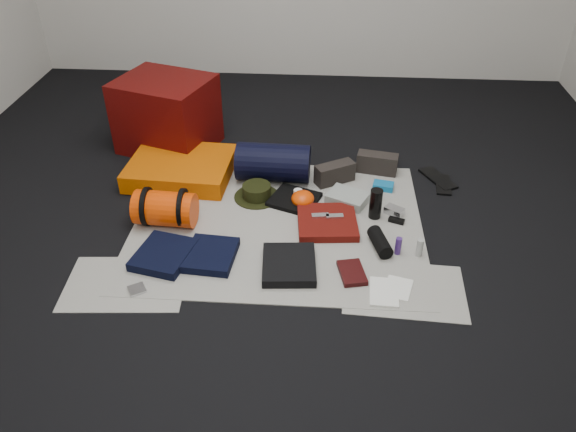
# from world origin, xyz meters

# --- Properties ---
(floor) EXTENTS (4.50, 4.50, 0.02)m
(floor) POSITION_xyz_m (0.00, 0.00, -0.01)
(floor) COLOR black
(floor) RESTS_ON ground
(newspaper_mat) EXTENTS (1.60, 1.30, 0.01)m
(newspaper_mat) POSITION_xyz_m (0.00, 0.00, 0.00)
(newspaper_mat) COLOR #BBB9AC
(newspaper_mat) RESTS_ON floor
(newspaper_sheet_front_left) EXTENTS (0.61, 0.44, 0.00)m
(newspaper_sheet_front_left) POSITION_xyz_m (-0.70, -0.55, 0.00)
(newspaper_sheet_front_left) COLOR #BBB9AC
(newspaper_sheet_front_left) RESTS_ON floor
(newspaper_sheet_front_right) EXTENTS (0.60, 0.43, 0.00)m
(newspaper_sheet_front_right) POSITION_xyz_m (0.65, -0.50, 0.00)
(newspaper_sheet_front_right) COLOR #BBB9AC
(newspaper_sheet_front_right) RESTS_ON floor
(red_cabinet) EXTENTS (0.70, 0.64, 0.48)m
(red_cabinet) POSITION_xyz_m (-0.82, 0.86, 0.24)
(red_cabinet) COLOR #500705
(red_cabinet) RESTS_ON floor
(sleeping_pad) EXTENTS (0.65, 0.55, 0.11)m
(sleeping_pad) POSITION_xyz_m (-0.65, 0.46, 0.06)
(sleeping_pad) COLOR #D05702
(sleeping_pad) RESTS_ON newspaper_mat
(stuff_sack) EXTENTS (0.34, 0.22, 0.19)m
(stuff_sack) POSITION_xyz_m (-0.62, -0.05, 0.10)
(stuff_sack) COLOR #E33B03
(stuff_sack) RESTS_ON newspaper_mat
(sack_strap_left) EXTENTS (0.02, 0.22, 0.22)m
(sack_strap_left) POSITION_xyz_m (-0.72, -0.05, 0.11)
(sack_strap_left) COLOR black
(sack_strap_left) RESTS_ON newspaper_mat
(sack_strap_right) EXTENTS (0.02, 0.22, 0.22)m
(sack_strap_right) POSITION_xyz_m (-0.52, -0.05, 0.11)
(sack_strap_right) COLOR black
(sack_strap_right) RESTS_ON newspaper_mat
(navy_duffel) EXTENTS (0.46, 0.25, 0.23)m
(navy_duffel) POSITION_xyz_m (-0.07, 0.46, 0.12)
(navy_duffel) COLOR black
(navy_duffel) RESTS_ON newspaper_mat
(boonie_brim) EXTENTS (0.35, 0.35, 0.01)m
(boonie_brim) POSITION_xyz_m (-0.15, 0.25, 0.01)
(boonie_brim) COLOR black
(boonie_brim) RESTS_ON newspaper_mat
(boonie_crown) EXTENTS (0.17, 0.17, 0.07)m
(boonie_crown) POSITION_xyz_m (-0.15, 0.25, 0.05)
(boonie_crown) COLOR black
(boonie_crown) RESTS_ON boonie_brim
(hiking_boot_left) EXTENTS (0.26, 0.20, 0.12)m
(hiking_boot_left) POSITION_xyz_m (0.31, 0.46, 0.07)
(hiking_boot_left) COLOR #292420
(hiking_boot_left) RESTS_ON newspaper_mat
(hiking_boot_right) EXTENTS (0.27, 0.14, 0.13)m
(hiking_boot_right) POSITION_xyz_m (0.58, 0.60, 0.07)
(hiking_boot_right) COLOR #292420
(hiking_boot_right) RESTS_ON newspaper_mat
(flip_flop_left) EXTENTS (0.22, 0.29, 0.02)m
(flip_flop_left) POSITION_xyz_m (0.96, 0.53, 0.01)
(flip_flop_left) COLOR black
(flip_flop_left) RESTS_ON floor
(flip_flop_right) EXTENTS (0.11, 0.24, 0.01)m
(flip_flop_right) POSITION_xyz_m (0.99, 0.47, 0.01)
(flip_flop_right) COLOR black
(flip_flop_right) RESTS_ON floor
(trousers_navy_a) EXTENTS (0.32, 0.35, 0.05)m
(trousers_navy_a) POSITION_xyz_m (-0.56, -0.35, 0.03)
(trousers_navy_a) COLOR black
(trousers_navy_a) RESTS_ON newspaper_mat
(trousers_navy_b) EXTENTS (0.27, 0.30, 0.04)m
(trousers_navy_b) POSITION_xyz_m (-0.32, -0.34, 0.03)
(trousers_navy_b) COLOR black
(trousers_navy_b) RESTS_ON newspaper_mat
(trousers_charcoal) EXTENTS (0.29, 0.32, 0.05)m
(trousers_charcoal) POSITION_xyz_m (0.09, -0.39, 0.03)
(trousers_charcoal) COLOR black
(trousers_charcoal) RESTS_ON newspaper_mat
(black_tshirt) EXTENTS (0.33, 0.32, 0.03)m
(black_tshirt) POSITION_xyz_m (0.08, 0.22, 0.02)
(black_tshirt) COLOR black
(black_tshirt) RESTS_ON newspaper_mat
(red_shirt) EXTENTS (0.35, 0.35, 0.04)m
(red_shirt) POSITION_xyz_m (0.27, -0.01, 0.03)
(red_shirt) COLOR #580E09
(red_shirt) RESTS_ON newspaper_mat
(orange_stuff_sack) EXTENTS (0.17, 0.17, 0.09)m
(orange_stuff_sack) POSITION_xyz_m (0.13, 0.18, 0.05)
(orange_stuff_sack) COLOR #E33B03
(orange_stuff_sack) RESTS_ON newspaper_mat
(first_aid_pouch) EXTENTS (0.27, 0.25, 0.06)m
(first_aid_pouch) POSITION_xyz_m (0.39, 0.23, 0.03)
(first_aid_pouch) COLOR gray
(first_aid_pouch) RESTS_ON newspaper_mat
(water_bottle) EXTENTS (0.08, 0.08, 0.18)m
(water_bottle) POSITION_xyz_m (0.54, 0.09, 0.09)
(water_bottle) COLOR black
(water_bottle) RESTS_ON newspaper_mat
(speaker) EXTENTS (0.13, 0.21, 0.08)m
(speaker) POSITION_xyz_m (0.55, -0.19, 0.04)
(speaker) COLOR black
(speaker) RESTS_ON newspaper_mat
(compact_camera) EXTENTS (0.12, 0.11, 0.04)m
(compact_camera) POSITION_xyz_m (0.66, 0.13, 0.03)
(compact_camera) COLOR silver
(compact_camera) RESTS_ON newspaper_mat
(cyan_case) EXTENTS (0.14, 0.10, 0.04)m
(cyan_case) POSITION_xyz_m (0.61, 0.39, 0.03)
(cyan_case) COLOR #1069A2
(cyan_case) RESTS_ON newspaper_mat
(toiletry_purple) EXTENTS (0.04, 0.04, 0.10)m
(toiletry_purple) POSITION_xyz_m (0.64, -0.23, 0.05)
(toiletry_purple) COLOR #3E216B
(toiletry_purple) RESTS_ON newspaper_mat
(toiletry_clear) EXTENTS (0.04, 0.04, 0.10)m
(toiletry_clear) POSITION_xyz_m (0.75, -0.24, 0.06)
(toiletry_clear) COLOR #9EA29D
(toiletry_clear) RESTS_ON newspaper_mat
(paperback_book) EXTENTS (0.15, 0.20, 0.03)m
(paperback_book) POSITION_xyz_m (0.40, -0.41, 0.02)
(paperback_book) COLOR black
(paperback_book) RESTS_ON newspaper_mat
(map_booklet) EXTENTS (0.15, 0.21, 0.01)m
(map_booklet) POSITION_xyz_m (0.55, -0.53, 0.01)
(map_booklet) COLOR white
(map_booklet) RESTS_ON newspaper_mat
(map_printout) EXTENTS (0.16, 0.19, 0.01)m
(map_printout) POSITION_xyz_m (0.62, -0.50, 0.01)
(map_printout) COLOR white
(map_printout) RESTS_ON newspaper_mat
(sunglasses) EXTENTS (0.10, 0.06, 0.02)m
(sunglasses) POSITION_xyz_m (0.66, 0.05, 0.02)
(sunglasses) COLOR black
(sunglasses) RESTS_ON newspaper_mat
(key_cluster) EXTENTS (0.11, 0.11, 0.01)m
(key_cluster) POSITION_xyz_m (-0.63, -0.60, 0.01)
(key_cluster) COLOR silver
(key_cluster) RESTS_ON newspaper_mat
(tape_roll) EXTENTS (0.05, 0.05, 0.03)m
(tape_roll) POSITION_xyz_m (0.10, 0.25, 0.05)
(tape_roll) COLOR white
(tape_roll) RESTS_ON black_tshirt
(energy_bar_a) EXTENTS (0.10, 0.05, 0.01)m
(energy_bar_a) POSITION_xyz_m (0.23, 0.01, 0.06)
(energy_bar_a) COLOR silver
(energy_bar_a) RESTS_ON red_shirt
(energy_bar_b) EXTENTS (0.10, 0.05, 0.01)m
(energy_bar_b) POSITION_xyz_m (0.31, 0.01, 0.06)
(energy_bar_b) COLOR silver
(energy_bar_b) RESTS_ON red_shirt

